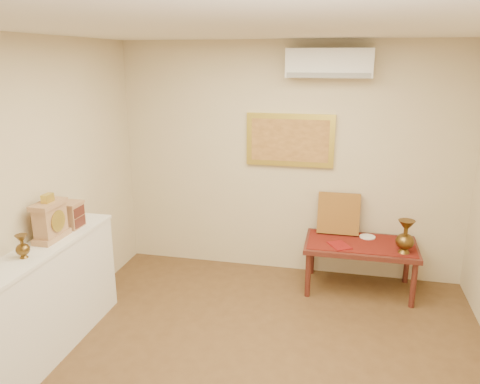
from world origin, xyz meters
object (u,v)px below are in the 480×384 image
(display_ledge, at_px, (38,306))
(wooden_chest, at_px, (72,215))
(brass_urn_tall, at_px, (406,233))
(mantel_clock, at_px, (50,220))
(low_table, at_px, (360,249))

(display_ledge, relative_size, wooden_chest, 8.28)
(brass_urn_tall, height_order, mantel_clock, mantel_clock)
(brass_urn_tall, xyz_separation_m, wooden_chest, (-3.09, -1.10, 0.33))
(wooden_chest, relative_size, low_table, 0.20)
(display_ledge, distance_m, wooden_chest, 0.86)
(mantel_clock, height_order, wooden_chest, mantel_clock)
(brass_urn_tall, bearing_deg, wooden_chest, -160.50)
(brass_urn_tall, xyz_separation_m, mantel_clock, (-3.11, -1.40, 0.38))
(display_ledge, height_order, low_table, display_ledge)
(brass_urn_tall, relative_size, mantel_clock, 1.05)
(wooden_chest, distance_m, low_table, 3.02)
(display_ledge, distance_m, mantel_clock, 0.73)
(mantel_clock, relative_size, wooden_chest, 1.68)
(low_table, bearing_deg, wooden_chest, -154.48)
(mantel_clock, bearing_deg, wooden_chest, 87.56)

